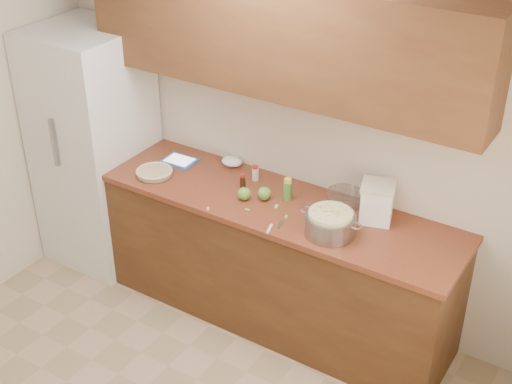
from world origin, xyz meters
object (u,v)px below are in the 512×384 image
Objects in this scene: colander at (330,223)px; tablet at (179,161)px; flour_canister at (377,202)px; pie at (154,172)px.

tablet is (-1.30, 0.24, -0.06)m from colander.
pie is at bearing -168.95° from flour_canister.
flour_canister reaches higher than pie.
flour_canister is at bearing 11.05° from pie.
flour_canister is (1.49, 0.29, 0.10)m from pie.
flour_canister is 1.07× the size of tablet.
pie is 1.03× the size of flour_canister.
tablet is (-1.47, -0.05, -0.12)m from flour_canister.
tablet is at bearing 84.06° from pie.
colander is 1.61× the size of flour_canister.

